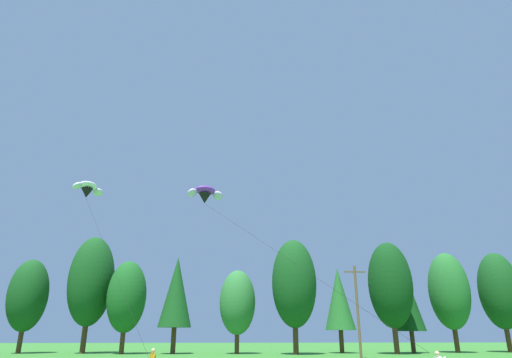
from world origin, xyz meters
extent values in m
cylinder|color=#472D19|center=(-29.25, 59.19, 1.46)|extent=(0.59, 0.59, 2.92)
ellipsoid|color=#144719|center=(-29.25, 59.19, 7.08)|extent=(4.95, 4.95, 9.15)
cylinder|color=#472D19|center=(-21.22, 58.64, 1.83)|extent=(0.66, 0.66, 3.67)
ellipsoid|color=#144719|center=(-21.22, 58.64, 8.89)|extent=(5.75, 5.75, 11.49)
cylinder|color=#472D19|center=(-15.99, 56.79, 1.40)|extent=(0.58, 0.58, 2.80)
ellipsoid|color=#19561E|center=(-15.99, 56.79, 6.78)|extent=(4.82, 4.82, 8.77)
cylinder|color=#472D19|center=(-9.89, 57.38, 1.54)|extent=(0.60, 0.60, 3.08)
cone|color=#144719|center=(-9.89, 57.38, 7.45)|extent=(4.20, 4.20, 8.75)
cylinder|color=#472D19|center=(-2.02, 56.64, 1.26)|extent=(0.55, 0.55, 2.52)
ellipsoid|color=#2D7033|center=(-2.02, 56.64, 6.12)|extent=(4.52, 4.52, 7.90)
cylinder|color=#472D19|center=(4.98, 54.45, 1.71)|extent=(0.64, 0.64, 3.43)
ellipsoid|color=#144719|center=(4.98, 54.45, 8.31)|extent=(5.49, 5.49, 10.74)
cylinder|color=#472D19|center=(11.43, 58.38, 1.39)|extent=(0.58, 0.58, 2.77)
cone|color=#236628|center=(11.43, 58.38, 6.72)|extent=(3.95, 3.95, 7.90)
cylinder|color=#472D19|center=(17.30, 54.86, 1.70)|extent=(0.63, 0.63, 3.40)
ellipsoid|color=#0F3D14|center=(17.30, 54.86, 8.23)|extent=(5.46, 5.46, 10.63)
cylinder|color=#472D19|center=(20.85, 58.59, 1.32)|extent=(0.56, 0.56, 2.65)
cone|color=#0F3D14|center=(20.85, 58.59, 6.41)|extent=(3.84, 3.84, 7.53)
cylinder|color=#472D19|center=(26.56, 58.36, 1.61)|extent=(0.62, 0.62, 3.23)
ellipsoid|color=#236628|center=(26.56, 58.36, 7.82)|extent=(5.27, 5.27, 10.10)
cylinder|color=#472D19|center=(34.10, 59.21, 1.64)|extent=(0.62, 0.62, 3.29)
ellipsoid|color=#144719|center=(34.10, 59.21, 7.96)|extent=(5.34, 5.34, 10.29)
cylinder|color=brown|center=(10.01, 44.73, 4.50)|extent=(0.26, 0.26, 9.01)
cube|color=brown|center=(10.01, 44.73, 8.41)|extent=(2.20, 0.14, 0.14)
sphere|color=tan|center=(-6.62, 23.81, 1.58)|extent=(0.22, 0.22, 0.22)
sphere|color=tan|center=(6.37, 19.76, 1.58)|extent=(0.22, 0.22, 0.22)
ellipsoid|color=white|center=(-15.80, 37.37, 14.92)|extent=(1.97, 2.13, 0.88)
ellipsoid|color=silver|center=(-15.17, 38.29, 14.61)|extent=(1.26, 1.25, 1.03)
ellipsoid|color=silver|center=(-16.42, 36.44, 14.61)|extent=(1.30, 1.27, 1.03)
cone|color=black|center=(-15.88, 37.43, 14.24)|extent=(1.39, 1.39, 0.86)
cylinder|color=black|center=(-11.34, 30.59, 7.50)|extent=(9.11, 13.69, 12.63)
ellipsoid|color=purple|center=(-5.31, 37.75, 14.77)|extent=(2.19, 1.71, 1.03)
ellipsoid|color=silver|center=(-4.16, 38.12, 14.43)|extent=(1.29, 1.23, 1.19)
ellipsoid|color=silver|center=(-6.47, 37.39, 14.43)|extent=(1.11, 1.24, 1.19)
cone|color=black|center=(-5.34, 37.85, 14.03)|extent=(1.36, 1.36, 0.93)
cylinder|color=black|center=(0.34, 28.81, 7.59)|extent=(11.38, 18.09, 11.95)
camera|label=1|loc=(-2.60, -0.12, 2.44)|focal=30.28mm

